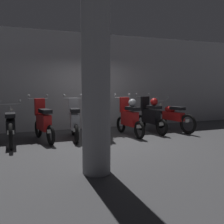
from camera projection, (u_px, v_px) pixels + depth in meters
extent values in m
plane|color=#424244|center=(108.00, 140.00, 7.16)|extent=(80.00, 80.00, 0.00)
cube|color=#ADADB2|center=(86.00, 81.00, 9.12)|extent=(16.00, 0.30, 3.38)
torus|color=black|center=(11.00, 128.00, 7.24)|extent=(0.10, 0.65, 0.65)
torus|color=black|center=(11.00, 137.00, 6.04)|extent=(0.10, 0.65, 0.65)
cube|color=black|center=(11.00, 125.00, 6.62)|extent=(0.23, 0.83, 0.28)
ellipsoid|color=black|center=(10.00, 116.00, 6.74)|extent=(0.26, 0.44, 0.22)
cube|color=black|center=(10.00, 115.00, 6.42)|extent=(0.25, 0.52, 0.10)
cylinder|color=#B7BABF|center=(10.00, 104.00, 7.07)|extent=(0.56, 0.04, 0.04)
sphere|color=#B7BABF|center=(0.00, 101.00, 6.97)|extent=(0.07, 0.07, 0.07)
sphere|color=#B7BABF|center=(20.00, 101.00, 7.16)|extent=(0.07, 0.07, 0.07)
cylinder|color=#B7BABF|center=(11.00, 117.00, 7.16)|extent=(0.06, 0.16, 0.65)
sphere|color=silver|center=(10.00, 110.00, 7.14)|extent=(0.12, 0.12, 0.12)
cube|color=white|center=(11.00, 132.00, 6.05)|extent=(0.16, 0.01, 0.10)
torus|color=black|center=(38.00, 129.00, 7.50)|extent=(0.19, 0.54, 0.53)
torus|color=black|center=(51.00, 135.00, 6.53)|extent=(0.19, 0.54, 0.53)
cube|color=red|center=(44.00, 122.00, 6.99)|extent=(0.36, 0.76, 0.44)
cube|color=red|center=(40.00, 107.00, 7.24)|extent=(0.30, 0.17, 0.48)
cube|color=black|center=(45.00, 111.00, 6.82)|extent=(0.33, 0.56, 0.10)
cylinder|color=#B7BABF|center=(38.00, 99.00, 7.33)|extent=(0.56, 0.14, 0.04)
sphere|color=#B7BABF|center=(29.00, 96.00, 7.18)|extent=(0.07, 0.07, 0.07)
sphere|color=#B7BABF|center=(47.00, 95.00, 7.45)|extent=(0.07, 0.07, 0.07)
cylinder|color=#B7BABF|center=(38.00, 115.00, 7.42)|extent=(0.08, 0.16, 0.85)
sphere|color=silver|center=(38.00, 104.00, 7.38)|extent=(0.12, 0.12, 0.12)
cube|color=white|center=(50.00, 131.00, 6.54)|extent=(0.16, 0.04, 0.10)
torus|color=black|center=(73.00, 127.00, 7.82)|extent=(0.16, 0.54, 0.53)
torus|color=black|center=(76.00, 134.00, 6.71)|extent=(0.16, 0.54, 0.53)
cube|color=#9EA0A8|center=(74.00, 121.00, 7.24)|extent=(0.32, 0.76, 0.44)
cube|color=#9EA0A8|center=(73.00, 106.00, 7.53)|extent=(0.29, 0.16, 0.48)
cube|color=black|center=(75.00, 110.00, 7.05)|extent=(0.31, 0.55, 0.10)
cylinder|color=#B7BABF|center=(73.00, 98.00, 7.64)|extent=(0.56, 0.11, 0.04)
sphere|color=#B7BABF|center=(64.00, 95.00, 7.57)|extent=(0.07, 0.07, 0.07)
sphere|color=#B7BABF|center=(81.00, 95.00, 7.69)|extent=(0.07, 0.07, 0.07)
cylinder|color=#B7BABF|center=(73.00, 114.00, 7.73)|extent=(0.08, 0.15, 0.85)
sphere|color=silver|center=(73.00, 103.00, 7.70)|extent=(0.12, 0.12, 0.12)
cube|color=white|center=(76.00, 130.00, 6.72)|extent=(0.16, 0.03, 0.10)
torus|color=black|center=(101.00, 126.00, 8.06)|extent=(0.18, 0.54, 0.53)
torus|color=black|center=(107.00, 132.00, 6.94)|extent=(0.18, 0.54, 0.53)
cube|color=black|center=(103.00, 120.00, 7.47)|extent=(0.34, 0.76, 0.44)
cube|color=black|center=(102.00, 105.00, 7.77)|extent=(0.30, 0.17, 0.48)
cube|color=black|center=(104.00, 109.00, 7.28)|extent=(0.33, 0.55, 0.10)
cylinder|color=#B7BABF|center=(101.00, 98.00, 7.88)|extent=(0.56, 0.13, 0.04)
cylinder|color=#B7BABF|center=(101.00, 113.00, 7.97)|extent=(0.08, 0.16, 0.85)
sphere|color=silver|center=(101.00, 103.00, 7.94)|extent=(0.12, 0.12, 0.12)
cube|color=white|center=(107.00, 128.00, 6.95)|extent=(0.16, 0.04, 0.10)
sphere|color=orange|center=(104.00, 104.00, 7.26)|extent=(0.24, 0.24, 0.24)
torus|color=black|center=(121.00, 124.00, 8.31)|extent=(0.13, 0.54, 0.53)
torus|color=black|center=(139.00, 130.00, 7.28)|extent=(0.13, 0.54, 0.53)
cube|color=red|center=(130.00, 118.00, 7.76)|extent=(0.28, 0.75, 0.44)
cube|color=red|center=(124.00, 105.00, 8.03)|extent=(0.29, 0.14, 0.48)
cube|color=black|center=(132.00, 108.00, 7.58)|extent=(0.28, 0.54, 0.10)
cylinder|color=#B7BABF|center=(122.00, 98.00, 8.13)|extent=(0.56, 0.08, 0.04)
sphere|color=#B7BABF|center=(115.00, 95.00, 8.01)|extent=(0.07, 0.07, 0.07)
sphere|color=#B7BABF|center=(129.00, 94.00, 8.23)|extent=(0.07, 0.07, 0.07)
cylinder|color=#B7BABF|center=(122.00, 112.00, 8.22)|extent=(0.07, 0.15, 0.85)
sphere|color=silver|center=(122.00, 102.00, 8.19)|extent=(0.12, 0.12, 0.12)
cube|color=white|center=(139.00, 126.00, 7.29)|extent=(0.16, 0.03, 0.10)
sphere|color=#9EA0A8|center=(132.00, 103.00, 7.57)|extent=(0.24, 0.24, 0.24)
torus|color=black|center=(141.00, 122.00, 8.77)|extent=(0.15, 0.54, 0.53)
torus|color=black|center=(162.00, 127.00, 7.76)|extent=(0.15, 0.54, 0.53)
cube|color=black|center=(151.00, 116.00, 8.24)|extent=(0.30, 0.76, 0.44)
cube|color=black|center=(145.00, 104.00, 8.50)|extent=(0.29, 0.15, 0.48)
cube|color=black|center=(154.00, 107.00, 8.06)|extent=(0.30, 0.54, 0.10)
cylinder|color=#B7BABF|center=(143.00, 97.00, 8.60)|extent=(0.56, 0.10, 0.04)
sphere|color=#B7BABF|center=(136.00, 94.00, 8.47)|extent=(0.07, 0.07, 0.07)
sphere|color=#B7BABF|center=(149.00, 94.00, 8.71)|extent=(0.07, 0.07, 0.07)
cylinder|color=#B7BABF|center=(142.00, 110.00, 8.69)|extent=(0.07, 0.15, 0.85)
sphere|color=silver|center=(142.00, 101.00, 8.66)|extent=(0.12, 0.12, 0.12)
cube|color=white|center=(161.00, 124.00, 7.77)|extent=(0.16, 0.03, 0.10)
sphere|color=red|center=(154.00, 102.00, 8.04)|extent=(0.24, 0.24, 0.24)
torus|color=black|center=(160.00, 119.00, 9.10)|extent=(0.21, 0.66, 0.65)
torus|color=black|center=(188.00, 124.00, 8.00)|extent=(0.21, 0.66, 0.65)
cube|color=red|center=(173.00, 116.00, 8.53)|extent=(0.37, 0.86, 0.28)
ellipsoid|color=red|center=(170.00, 109.00, 8.64)|extent=(0.34, 0.48, 0.22)
cube|color=black|center=(177.00, 108.00, 8.35)|extent=(0.33, 0.56, 0.10)
cylinder|color=#B7BABF|center=(162.00, 100.00, 8.94)|extent=(0.56, 0.14, 0.04)
sphere|color=#B7BABF|center=(157.00, 98.00, 8.79)|extent=(0.07, 0.07, 0.07)
sphere|color=#B7BABF|center=(168.00, 97.00, 9.06)|extent=(0.07, 0.07, 0.07)
cylinder|color=#B7BABF|center=(161.00, 111.00, 9.02)|extent=(0.08, 0.17, 0.65)
sphere|color=silver|center=(161.00, 105.00, 9.00)|extent=(0.12, 0.12, 0.12)
cube|color=white|center=(187.00, 121.00, 8.01)|extent=(0.16, 0.04, 0.10)
cylinder|color=gray|center=(96.00, 77.00, 4.32)|extent=(0.50, 0.50, 3.38)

